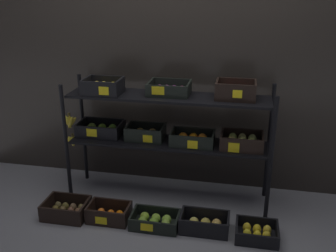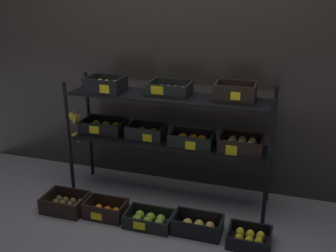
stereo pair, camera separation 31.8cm
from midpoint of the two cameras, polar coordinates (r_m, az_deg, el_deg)
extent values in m
plane|color=gray|center=(3.47, 2.67, -10.20)|extent=(10.00, 10.00, 0.00)
cube|color=#2D2823|center=(3.41, 4.62, 8.99)|extent=(4.03, 0.12, 2.18)
cylinder|color=black|center=(3.37, -11.55, -2.03)|extent=(0.03, 0.03, 1.00)
cylinder|color=black|center=(2.99, 17.30, -5.58)|extent=(0.03, 0.03, 1.00)
cylinder|color=black|center=(3.66, -8.92, 0.01)|extent=(0.03, 0.03, 1.00)
cylinder|color=black|center=(3.32, 17.42, -2.96)|extent=(0.03, 0.03, 1.00)
cube|color=black|center=(3.24, 2.82, -2.50)|extent=(1.60, 0.32, 0.02)
cube|color=black|center=(3.10, 2.94, 4.19)|extent=(1.60, 0.32, 0.02)
cube|color=black|center=(3.46, -6.61, -0.79)|extent=(0.37, 0.25, 0.01)
cube|color=black|center=(3.34, -7.47, -0.61)|extent=(0.37, 0.02, 0.10)
cube|color=black|center=(3.54, -5.88, 0.71)|extent=(0.37, 0.02, 0.10)
cube|color=black|center=(3.51, -9.32, 0.37)|extent=(0.02, 0.22, 0.10)
cube|color=black|center=(3.37, -3.87, -0.25)|extent=(0.02, 0.22, 0.10)
sphere|color=#98C637|center=(3.45, -8.29, -0.15)|extent=(0.07, 0.07, 0.07)
sphere|color=#96B234|center=(3.41, -6.83, -0.36)|extent=(0.07, 0.07, 0.07)
sphere|color=#94B03A|center=(3.38, -5.52, -0.48)|extent=(0.07, 0.07, 0.07)
sphere|color=#95B640|center=(3.51, -7.82, 0.21)|extent=(0.07, 0.07, 0.07)
sphere|color=#8DC332|center=(3.47, -6.40, 0.07)|extent=(0.07, 0.07, 0.07)
sphere|color=#82C638|center=(3.44, -4.96, -0.08)|extent=(0.07, 0.07, 0.07)
cube|color=yellow|center=(3.34, -8.01, -0.60)|extent=(0.09, 0.01, 0.07)
cube|color=black|center=(3.30, -0.36, -1.70)|extent=(0.31, 0.21, 0.01)
cube|color=black|center=(3.19, -0.90, -1.36)|extent=(0.31, 0.02, 0.11)
cube|color=black|center=(3.37, 0.14, -0.17)|extent=(0.31, 0.02, 0.11)
cube|color=black|center=(3.32, -2.80, -0.47)|extent=(0.02, 0.18, 0.11)
cube|color=black|center=(3.24, 2.14, -1.03)|extent=(0.02, 0.18, 0.11)
sphere|color=gold|center=(3.28, -1.42, -1.08)|extent=(0.07, 0.07, 0.07)
sphere|color=#DEB451|center=(3.25, 0.28, -1.29)|extent=(0.07, 0.07, 0.07)
sphere|color=gold|center=(3.32, -1.12, -0.77)|extent=(0.07, 0.07, 0.07)
sphere|color=#E1B04F|center=(3.30, 0.63, -0.95)|extent=(0.07, 0.07, 0.07)
cube|color=yellow|center=(3.18, -0.19, -1.82)|extent=(0.08, 0.01, 0.06)
cube|color=black|center=(3.18, 6.32, -2.75)|extent=(0.35, 0.22, 0.01)
cube|color=black|center=(3.07, 5.99, -2.54)|extent=(0.35, 0.02, 0.10)
cube|color=black|center=(3.25, 6.71, -1.21)|extent=(0.35, 0.02, 0.10)
cube|color=black|center=(3.19, 3.43, -1.52)|extent=(0.02, 0.18, 0.10)
cube|color=black|center=(3.13, 9.35, -2.19)|extent=(0.02, 0.18, 0.10)
sphere|color=orange|center=(3.15, 4.74, -2.03)|extent=(0.07, 0.07, 0.07)
sphere|color=orange|center=(3.13, 6.24, -2.23)|extent=(0.07, 0.07, 0.07)
sphere|color=orange|center=(3.12, 7.76, -2.40)|extent=(0.07, 0.07, 0.07)
sphere|color=orange|center=(3.20, 5.02, -1.71)|extent=(0.07, 0.07, 0.07)
sphere|color=orange|center=(3.18, 6.51, -1.86)|extent=(0.07, 0.07, 0.07)
sphere|color=orange|center=(3.18, 7.82, -1.99)|extent=(0.07, 0.07, 0.07)
cube|color=yellow|center=(3.06, 6.23, -2.92)|extent=(0.08, 0.00, 0.07)
cube|color=black|center=(3.15, 13.37, -3.43)|extent=(0.33, 0.24, 0.01)
cube|color=black|center=(3.02, 13.28, -3.27)|extent=(0.33, 0.02, 0.10)
cube|color=black|center=(3.23, 13.62, -1.70)|extent=(0.33, 0.02, 0.10)
cube|color=black|center=(3.14, 10.56, -2.14)|extent=(0.02, 0.21, 0.10)
cube|color=black|center=(3.12, 16.36, -2.77)|extent=(0.02, 0.21, 0.10)
ellipsoid|color=#BBAB4B|center=(3.10, 11.92, -2.65)|extent=(0.07, 0.07, 0.09)
ellipsoid|color=#AEAF50|center=(3.10, 13.47, -2.82)|extent=(0.07, 0.07, 0.09)
ellipsoid|color=#B8C452|center=(3.09, 14.77, -2.98)|extent=(0.07, 0.07, 0.09)
ellipsoid|color=#A8BA4D|center=(3.16, 12.18, -2.19)|extent=(0.07, 0.07, 0.09)
ellipsoid|color=tan|center=(3.16, 13.54, -2.30)|extent=(0.07, 0.07, 0.09)
ellipsoid|color=#A9B95C|center=(3.16, 14.96, -2.48)|extent=(0.07, 0.07, 0.09)
cube|color=yellow|center=(3.02, 12.16, -3.55)|extent=(0.08, 0.01, 0.08)
cube|color=black|center=(3.24, -6.25, 5.07)|extent=(0.30, 0.23, 0.01)
cube|color=black|center=(3.12, -7.08, 5.63)|extent=(0.30, 0.02, 0.11)
cube|color=black|center=(3.32, -5.55, 6.56)|extent=(0.30, 0.02, 0.11)
cube|color=black|center=(3.28, -8.59, 6.27)|extent=(0.02, 0.20, 0.11)
cube|color=black|center=(3.17, -3.92, 5.94)|extent=(0.02, 0.20, 0.11)
ellipsoid|color=yellow|center=(3.22, -7.65, 5.75)|extent=(0.06, 0.06, 0.08)
ellipsoid|color=yellow|center=(3.19, -6.50, 5.69)|extent=(0.06, 0.06, 0.08)
ellipsoid|color=yellow|center=(3.17, -5.37, 5.60)|extent=(0.06, 0.06, 0.08)
ellipsoid|color=yellow|center=(3.28, -7.11, 6.08)|extent=(0.06, 0.06, 0.08)
ellipsoid|color=yellow|center=(3.26, -6.09, 6.00)|extent=(0.06, 0.06, 0.08)
ellipsoid|color=yellow|center=(3.23, -4.88, 5.90)|extent=(0.06, 0.06, 0.08)
cube|color=yellow|center=(3.10, -6.32, 5.29)|extent=(0.08, 0.01, 0.07)
cube|color=black|center=(3.14, 3.20, 4.69)|extent=(0.33, 0.26, 0.01)
cube|color=black|center=(3.02, 2.65, 5.01)|extent=(0.33, 0.02, 0.09)
cube|color=black|center=(3.24, 3.75, 6.10)|extent=(0.33, 0.02, 0.09)
cube|color=black|center=(3.17, 0.46, 5.81)|extent=(0.02, 0.22, 0.09)
cube|color=black|center=(3.10, 6.05, 5.33)|extent=(0.02, 0.22, 0.09)
sphere|color=#5C1F45|center=(3.10, 1.25, 5.08)|extent=(0.05, 0.05, 0.05)
sphere|color=#642C45|center=(3.08, 2.36, 4.98)|extent=(0.05, 0.05, 0.05)
sphere|color=#5D2956|center=(3.07, 3.55, 4.90)|extent=(0.05, 0.05, 0.05)
sphere|color=#602C55|center=(3.06, 4.70, 4.80)|extent=(0.05, 0.05, 0.05)
sphere|color=#692959|center=(3.16, 1.60, 5.36)|extent=(0.05, 0.05, 0.05)
sphere|color=#62304A|center=(3.14, 2.66, 5.26)|extent=(0.05, 0.05, 0.05)
sphere|color=#54245E|center=(3.13, 3.79, 5.18)|extent=(0.05, 0.05, 0.05)
sphere|color=#6B1D4F|center=(3.12, 4.88, 5.09)|extent=(0.05, 0.05, 0.05)
sphere|color=#602749|center=(3.21, 1.84, 5.61)|extent=(0.05, 0.05, 0.05)
sphere|color=#54284B|center=(3.20, 2.95, 5.54)|extent=(0.05, 0.05, 0.05)
sphere|color=#5B2354|center=(3.18, 3.96, 5.45)|extent=(0.05, 0.05, 0.05)
sphere|color=#692946|center=(3.17, 5.06, 5.33)|extent=(0.05, 0.05, 0.05)
cube|color=yellow|center=(3.02, 1.42, 5.13)|extent=(0.10, 0.01, 0.06)
cube|color=black|center=(3.04, 12.65, 3.69)|extent=(0.30, 0.23, 0.01)
cube|color=black|center=(2.93, 12.56, 4.41)|extent=(0.30, 0.02, 0.12)
cube|color=black|center=(3.13, 12.93, 5.41)|extent=(0.30, 0.02, 0.12)
cube|color=black|center=(3.04, 10.04, 5.19)|extent=(0.02, 0.19, 0.12)
cube|color=black|center=(3.02, 15.48, 4.65)|extent=(0.02, 0.19, 0.12)
sphere|color=red|center=(3.01, 11.68, 4.40)|extent=(0.07, 0.07, 0.07)
sphere|color=red|center=(3.00, 13.59, 4.22)|extent=(0.07, 0.07, 0.07)
sphere|color=red|center=(3.07, 11.90, 4.68)|extent=(0.07, 0.07, 0.07)
sphere|color=red|center=(3.06, 13.66, 4.50)|extent=(0.07, 0.07, 0.07)
cube|color=yellow|center=(2.92, 12.85, 4.21)|extent=(0.07, 0.01, 0.06)
cylinder|color=brown|center=(3.56, -10.51, -0.84)|extent=(0.02, 0.02, 0.02)
ellipsoid|color=yellow|center=(3.60, -10.80, -1.63)|extent=(0.10, 0.03, 0.08)
ellipsoid|color=yellow|center=(3.59, -10.66, -1.68)|extent=(0.07, 0.03, 0.10)
ellipsoid|color=yellow|center=(3.59, -10.45, -1.66)|extent=(0.05, 0.03, 0.10)
ellipsoid|color=yellow|center=(3.59, -10.33, -1.69)|extent=(0.05, 0.03, 0.10)
ellipsoid|color=yellow|center=(3.57, -10.21, -1.77)|extent=(0.08, 0.03, 0.10)
ellipsoid|color=yellow|center=(3.57, -10.15, -1.78)|extent=(0.09, 0.03, 0.09)
cylinder|color=brown|center=(3.47, -10.97, 2.09)|extent=(0.02, 0.02, 0.02)
ellipsoid|color=yellow|center=(3.50, -11.23, 1.08)|extent=(0.10, 0.03, 0.11)
ellipsoid|color=yellow|center=(3.50, -11.06, 1.07)|extent=(0.07, 0.03, 0.12)
ellipsoid|color=yellow|center=(3.50, -10.83, 1.07)|extent=(0.03, 0.03, 0.11)
ellipsoid|color=yellow|center=(3.48, -10.73, 0.96)|extent=(0.07, 0.03, 0.12)
ellipsoid|color=yellow|center=(3.48, -10.50, 1.01)|extent=(0.10, 0.03, 0.11)
cube|color=black|center=(3.35, -11.88, -11.75)|extent=(0.34, 0.26, 0.01)
cube|color=black|center=(3.23, -13.01, -11.81)|extent=(0.34, 0.02, 0.12)
cube|color=black|center=(3.40, -10.98, -9.80)|extent=(0.34, 0.02, 0.12)
cube|color=black|center=(3.39, -14.42, -10.24)|extent=(0.02, 0.23, 0.12)
cube|color=black|center=(3.24, -9.39, -11.32)|extent=(0.02, 0.23, 0.12)
ellipsoid|color=brown|center=(3.33, -13.87, -11.36)|extent=(0.05, 0.05, 0.07)
ellipsoid|color=brown|center=(3.30, -12.84, -11.54)|extent=(0.05, 0.05, 0.07)
ellipsoid|color=brown|center=(3.27, -11.90, -11.81)|extent=(0.05, 0.05, 0.07)
ellipsoid|color=brown|center=(3.25, -10.84, -11.98)|extent=(0.05, 0.05, 0.07)
ellipsoid|color=brown|center=(3.37, -13.35, -10.85)|extent=(0.05, 0.05, 0.07)
ellipsoid|color=brown|center=(3.34, -12.44, -11.05)|extent=(0.05, 0.05, 0.07)
ellipsoid|color=brown|center=(3.31, -11.38, -11.29)|extent=(0.05, 0.05, 0.07)
ellipsoid|color=brown|center=(3.29, -10.37, -11.50)|extent=(0.05, 0.05, 0.07)
ellipsoid|color=brown|center=(3.42, -12.94, -10.37)|extent=(0.05, 0.05, 0.07)
ellipsoid|color=brown|center=(3.39, -11.99, -10.57)|extent=(0.05, 0.05, 0.07)
ellipsoid|color=brown|center=(3.36, -10.97, -10.79)|extent=(0.05, 0.05, 0.07)
ellipsoid|color=brown|center=(3.33, -9.91, -11.00)|extent=(0.05, 0.05, 0.07)
cube|color=black|center=(3.22, -6.13, -12.82)|extent=(0.32, 0.21, 0.01)
cube|color=black|center=(3.11, -6.89, -12.72)|extent=(0.32, 0.02, 0.12)
cube|color=black|center=(3.26, -5.51, -10.99)|extent=(0.32, 0.02, 0.12)
cube|color=black|center=(3.24, -8.72, -11.33)|extent=(0.02, 0.17, 0.12)
cube|color=black|center=(3.13, -3.54, -12.33)|extent=(0.02, 0.17, 0.12)
sphere|color=orange|center=(3.21, -7.58, -12.28)|extent=(0.06, 0.06, 0.06)
sphere|color=orange|center=(3.18, -6.38, -12.52)|extent=(0.06, 0.06, 0.06)
sphere|color=orange|center=(3.15, -5.12, -12.79)|extent=(0.06, 0.06, 0.06)
sphere|color=orange|center=(3.25, -7.23, -11.75)|extent=(0.06, 0.06, 0.06)
sphere|color=orange|center=(3.22, -5.92, -12.07)|extent=(0.06, 0.06, 0.06)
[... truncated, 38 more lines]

